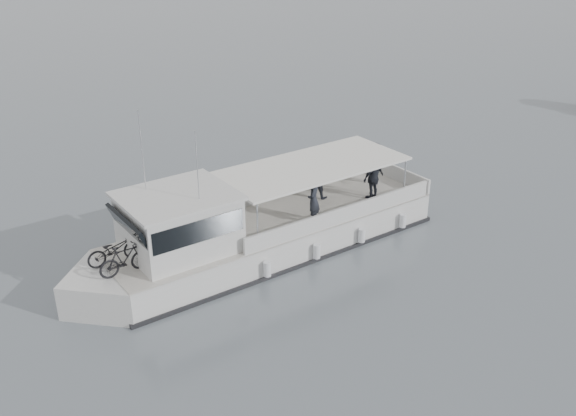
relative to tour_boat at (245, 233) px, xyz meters
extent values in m
plane|color=#51595F|center=(-0.78, -0.06, -0.99)|extent=(1400.00, 1400.00, 0.00)
cube|color=silver|center=(1.15, 0.52, -0.52)|extent=(12.87, 8.26, 1.37)
cube|color=silver|center=(-4.60, -2.08, -0.52)|extent=(3.11, 3.11, 1.37)
cube|color=beige|center=(1.15, 0.52, 0.16)|extent=(12.87, 8.26, 0.06)
cube|color=black|center=(1.15, 0.52, -0.94)|extent=(13.12, 8.46, 0.19)
cube|color=silver|center=(2.20, 2.77, 0.48)|extent=(7.70, 3.56, 0.63)
cube|color=silver|center=(3.54, -0.18, 0.48)|extent=(7.70, 3.56, 0.63)
cube|color=silver|center=(6.84, 3.09, 0.48)|extent=(1.48, 3.11, 0.63)
cube|color=silver|center=(-2.30, -1.04, 1.11)|extent=(4.23, 3.97, 1.89)
cube|color=black|center=(-3.78, -1.71, 1.27)|extent=(1.62, 2.64, 1.22)
cube|color=black|center=(-2.30, -1.04, 1.43)|extent=(4.06, 3.92, 0.74)
cube|color=silver|center=(-2.30, -1.04, 2.11)|extent=(4.51, 4.25, 0.11)
cube|color=white|center=(2.68, 1.21, 1.90)|extent=(7.81, 5.81, 0.08)
cylinder|color=silver|center=(0.22, -1.52, 1.03)|extent=(0.08, 0.08, 1.73)
cylinder|color=silver|center=(-0.99, 1.16, 1.03)|extent=(0.08, 0.08, 1.73)
cylinder|color=silver|center=(6.35, 1.25, 1.03)|extent=(0.08, 0.08, 1.73)
cylinder|color=silver|center=(5.14, 3.93, 1.03)|extent=(0.08, 0.08, 1.73)
cylinder|color=silver|center=(-3.26, -0.44, 3.47)|extent=(0.04, 0.04, 2.73)
cylinder|color=silver|center=(-1.61, -1.54, 3.26)|extent=(0.04, 0.04, 2.31)
cylinder|color=white|center=(0.47, -1.82, -0.47)|extent=(0.33, 0.33, 0.53)
cylinder|color=white|center=(2.39, -0.95, -0.47)|extent=(0.33, 0.33, 0.53)
cylinder|color=white|center=(4.30, -0.09, -0.47)|extent=(0.33, 0.33, 0.53)
cylinder|color=white|center=(6.22, 0.78, -0.47)|extent=(0.33, 0.33, 0.53)
imported|color=black|center=(-4.39, -1.52, 0.64)|extent=(1.90, 1.31, 0.95)
imported|color=black|center=(-4.04, -2.29, 0.66)|extent=(1.71, 1.11, 1.00)
imported|color=#242830|center=(2.49, 0.09, 1.05)|extent=(0.64, 0.76, 1.77)
imported|color=#242830|center=(3.14, 2.22, 1.05)|extent=(1.09, 1.04, 1.77)
imported|color=#242830|center=(5.24, 1.67, 1.05)|extent=(1.11, 0.88, 1.77)
imported|color=#242830|center=(5.76, 3.06, 1.05)|extent=(0.73, 1.18, 1.77)
camera|label=1|loc=(-2.46, -20.13, 10.44)|focal=40.00mm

